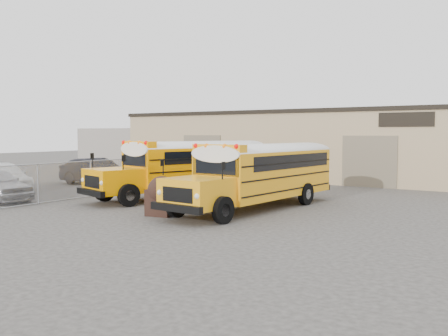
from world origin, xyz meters
The scene contains 9 objects.
ground centered at (0.00, 0.00, 0.00)m, with size 120.00×120.00×0.00m, color #383633.
warehouse centered at (0.00, 19.99, 2.37)m, with size 30.20×10.20×4.67m.
chainlink_fence centered at (-6.00, 3.00, 0.90)m, with size 0.07×18.07×1.81m.
distant_building_left centered at (-22.00, 22.00, 1.80)m, with size 8.00×6.00×3.60m, color gray.
school_bus_left centered at (-0.50, 11.41, 1.63)m, with size 4.90×9.88×2.81m.
school_bus_right centered at (3.13, 10.22, 1.60)m, with size 3.25×9.58×2.76m.
tarp_bundle centered at (0.52, 0.74, 0.77)m, with size 1.13×1.11×1.51m.
car_white centered at (-12.13, 2.29, 0.73)m, with size 2.06×5.05×1.47m, color white.
car_dark centered at (-10.31, 7.24, 0.81)m, with size 1.71×4.89×1.61m, color black.
Camera 1 is at (12.96, -13.67, 3.14)m, focal length 40.00 mm.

